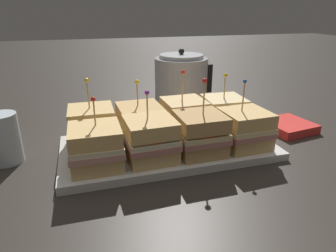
% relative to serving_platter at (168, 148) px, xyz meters
% --- Properties ---
extents(ground_plane, '(6.00, 6.00, 0.00)m').
position_rel_serving_platter_xyz_m(ground_plane, '(0.00, 0.00, -0.01)').
color(ground_plane, '#2D2823').
extents(serving_platter, '(0.50, 0.25, 0.02)m').
position_rel_serving_platter_xyz_m(serving_platter, '(0.00, 0.00, 0.00)').
color(serving_platter, silver).
rests_on(serving_platter, ground_plane).
extents(sandwich_front_far_left, '(0.11, 0.11, 0.15)m').
position_rel_serving_platter_xyz_m(sandwich_front_far_left, '(-0.17, -0.06, 0.05)').
color(sandwich_front_far_left, tan).
rests_on(sandwich_front_far_left, serving_platter).
extents(sandwich_front_center_left, '(0.11, 0.11, 0.15)m').
position_rel_serving_platter_xyz_m(sandwich_front_center_left, '(-0.06, -0.06, 0.05)').
color(sandwich_front_center_left, tan).
rests_on(sandwich_front_center_left, serving_platter).
extents(sandwich_front_center_right, '(0.11, 0.11, 0.17)m').
position_rel_serving_platter_xyz_m(sandwich_front_center_right, '(0.06, -0.06, 0.05)').
color(sandwich_front_center_right, tan).
rests_on(sandwich_front_center_right, serving_platter).
extents(sandwich_front_far_right, '(0.11, 0.11, 0.16)m').
position_rel_serving_platter_xyz_m(sandwich_front_far_right, '(0.17, -0.06, 0.05)').
color(sandwich_front_far_right, tan).
rests_on(sandwich_front_far_right, serving_platter).
extents(sandwich_back_far_left, '(0.11, 0.11, 0.16)m').
position_rel_serving_platter_xyz_m(sandwich_back_far_left, '(-0.17, 0.06, 0.05)').
color(sandwich_back_far_left, tan).
rests_on(sandwich_back_far_left, serving_platter).
extents(sandwich_back_center_left, '(0.11, 0.11, 0.15)m').
position_rel_serving_platter_xyz_m(sandwich_back_center_left, '(-0.06, 0.05, 0.05)').
color(sandwich_back_center_left, tan).
rests_on(sandwich_back_center_left, serving_platter).
extents(sandwich_back_center_right, '(0.11, 0.11, 0.17)m').
position_rel_serving_platter_xyz_m(sandwich_back_center_right, '(0.06, 0.05, 0.05)').
color(sandwich_back_center_right, '#DBB77A').
rests_on(sandwich_back_center_right, serving_platter).
extents(sandwich_back_far_right, '(0.11, 0.11, 0.15)m').
position_rel_serving_platter_xyz_m(sandwich_back_far_right, '(0.17, 0.06, 0.05)').
color(sandwich_back_far_right, beige).
rests_on(sandwich_back_far_right, serving_platter).
extents(kettle_steel, '(0.20, 0.18, 0.20)m').
position_rel_serving_platter_xyz_m(kettle_steel, '(0.15, 0.34, 0.08)').
color(kettle_steel, '#B7BABF').
rests_on(kettle_steel, ground_plane).
extents(drinking_glass, '(0.07, 0.07, 0.11)m').
position_rel_serving_platter_xyz_m(drinking_glass, '(-0.36, 0.05, 0.05)').
color(drinking_glass, silver).
rests_on(drinking_glass, ground_plane).
extents(napkin_stack, '(0.14, 0.14, 0.02)m').
position_rel_serving_platter_xyz_m(napkin_stack, '(0.37, 0.03, 0.00)').
color(napkin_stack, red).
rests_on(napkin_stack, ground_plane).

